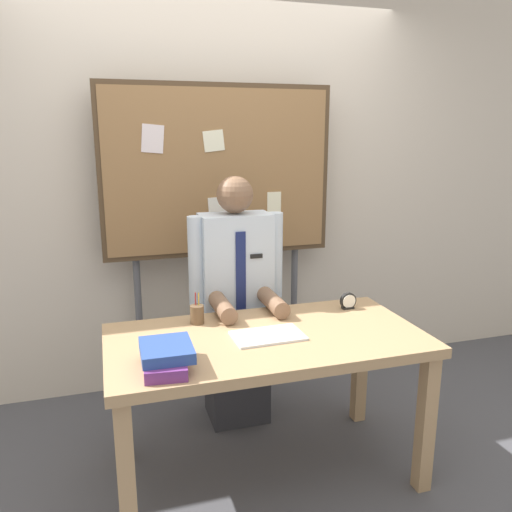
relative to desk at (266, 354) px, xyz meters
name	(u,v)px	position (x,y,z in m)	size (l,w,h in m)	color
ground_plane	(266,473)	(0.00, 0.00, -0.66)	(12.00, 12.00, 0.00)	#4C4C51
back_wall	(212,186)	(0.00, 1.17, 0.69)	(6.40, 0.08, 2.70)	beige
desk	(266,354)	(0.00, 0.00, 0.00)	(1.50, 0.77, 0.75)	tan
person	(236,311)	(0.00, 0.56, 0.03)	(0.55, 0.56, 1.46)	#2D2D33
bulletin_board	(219,176)	(0.00, 0.97, 0.78)	(1.45, 0.09, 1.99)	#4C3823
book_stack	(166,356)	(-0.50, -0.20, 0.15)	(0.21, 0.31, 0.10)	#72337F
open_notebook	(268,336)	(0.00, -0.02, 0.10)	(0.33, 0.20, 0.01)	white
desk_clock	(348,302)	(0.55, 0.23, 0.14)	(0.09, 0.04, 0.09)	black
pen_holder	(197,314)	(-0.29, 0.25, 0.15)	(0.07, 0.07, 0.16)	brown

